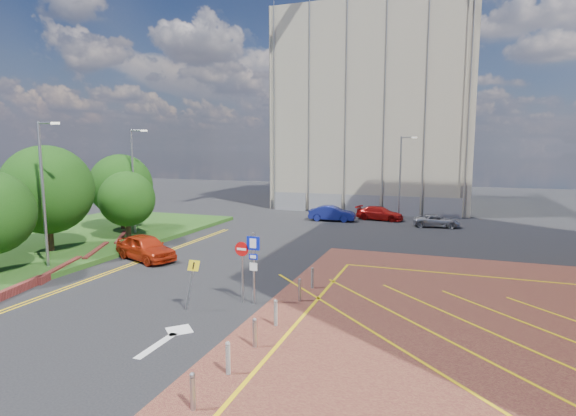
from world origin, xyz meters
The scene contains 18 objects.
ground centered at (0.00, 0.00, 0.00)m, with size 140.00×140.00×0.00m, color black.
grass_bed centered at (-18.00, 6.00, 0.15)m, with size 14.00×32.00×0.30m, color #294D18.
retaining_wall centered at (-11.80, 2.00, 0.20)m, with size 6.06×20.33×0.40m.
tree_b centered at (-15.50, 5.00, 4.24)m, with size 5.60×5.60×6.74m.
tree_c centered at (-13.50, 10.00, 3.19)m, with size 4.00×4.00×4.90m.
tree_d centered at (-16.50, 13.00, 3.87)m, with size 5.00×5.00×6.08m.
lamp_left_near centered at (-12.42, 2.00, 4.66)m, with size 1.53×0.16×8.00m.
lamp_left_far centered at (-14.42, 12.00, 4.66)m, with size 1.53×0.16×8.00m.
lamp_back centered at (4.08, 28.00, 4.36)m, with size 1.53×0.16×8.00m.
sign_cluster centered at (0.30, 0.98, 1.95)m, with size 1.17×0.12×3.20m.
warning_sign centered at (-1.60, -0.69, 1.43)m, with size 0.70×0.41×2.25m.
bollard_row centered at (2.30, -1.67, 0.47)m, with size 0.14×11.14×0.90m.
construction_building centered at (0.00, 40.00, 11.00)m, with size 21.20×19.20×22.00m, color #AAA38B.
construction_fence centered at (1.00, 30.00, 1.00)m, with size 21.60×0.06×2.00m, color gray.
car_red_left centered at (-9.00, 6.02, 0.79)m, with size 1.85×4.61×1.57m, color #B82A0F.
car_blue_back centered at (-1.84, 24.49, 0.72)m, with size 1.52×4.35×1.43m, color navy.
car_red_back centered at (2.35, 26.54, 0.65)m, with size 1.82×4.48×1.30m, color #B6130F.
car_silver_back centered at (7.58, 24.34, 0.55)m, with size 1.82×3.96×1.10m, color #9E9EA5.
Camera 1 is at (8.33, -16.51, 6.84)m, focal length 28.00 mm.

